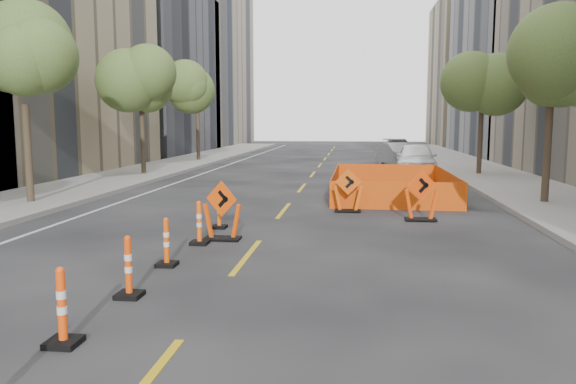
# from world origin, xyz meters

# --- Properties ---
(ground_plane) EXTENTS (140.00, 140.00, 0.00)m
(ground_plane) POSITION_xyz_m (0.00, 0.00, 0.00)
(ground_plane) COLOR black
(sidewalk_left) EXTENTS (4.00, 90.00, 0.15)m
(sidewalk_left) POSITION_xyz_m (-9.00, 12.00, 0.07)
(sidewalk_left) COLOR gray
(sidewalk_left) RESTS_ON ground
(sidewalk_right) EXTENTS (4.00, 90.00, 0.15)m
(sidewalk_right) POSITION_xyz_m (9.00, 12.00, 0.07)
(sidewalk_right) COLOR gray
(sidewalk_right) RESTS_ON ground
(bld_left_d) EXTENTS (12.00, 16.00, 14.00)m
(bld_left_d) POSITION_xyz_m (-17.00, 39.20, 7.00)
(bld_left_d) COLOR #4C4C51
(bld_left_d) RESTS_ON ground
(bld_left_e) EXTENTS (12.00, 20.00, 20.00)m
(bld_left_e) POSITION_xyz_m (-17.00, 55.60, 10.00)
(bld_left_e) COLOR gray
(bld_left_e) RESTS_ON ground
(bld_right_d) EXTENTS (12.00, 18.00, 20.00)m
(bld_right_d) POSITION_xyz_m (17.00, 40.20, 10.00)
(bld_right_d) COLOR gray
(bld_right_d) RESTS_ON ground
(bld_right_e) EXTENTS (12.00, 14.00, 16.00)m
(bld_right_e) POSITION_xyz_m (17.00, 58.60, 8.00)
(bld_right_e) COLOR tan
(bld_right_e) RESTS_ON ground
(tree_l_b) EXTENTS (2.80, 2.80, 5.95)m
(tree_l_b) POSITION_xyz_m (-8.40, 10.00, 4.53)
(tree_l_b) COLOR #382B1E
(tree_l_b) RESTS_ON ground
(tree_l_c) EXTENTS (2.80, 2.80, 5.95)m
(tree_l_c) POSITION_xyz_m (-8.40, 20.00, 4.53)
(tree_l_c) COLOR #382B1E
(tree_l_c) RESTS_ON ground
(tree_l_d) EXTENTS (2.80, 2.80, 5.95)m
(tree_l_d) POSITION_xyz_m (-8.40, 30.00, 4.53)
(tree_l_d) COLOR #382B1E
(tree_l_d) RESTS_ON ground
(tree_r_b) EXTENTS (2.80, 2.80, 5.95)m
(tree_r_b) POSITION_xyz_m (8.40, 12.00, 4.53)
(tree_r_b) COLOR #382B1E
(tree_r_b) RESTS_ON ground
(tree_r_c) EXTENTS (2.80, 2.80, 5.95)m
(tree_r_c) POSITION_xyz_m (8.40, 22.00, 4.53)
(tree_r_c) COLOR #382B1E
(tree_r_c) RESTS_ON ground
(channelizer_2) EXTENTS (0.40, 0.40, 1.01)m
(channelizer_2) POSITION_xyz_m (-1.39, -0.82, 0.50)
(channelizer_2) COLOR #FD450A
(channelizer_2) RESTS_ON ground
(channelizer_3) EXTENTS (0.39, 0.39, 1.00)m
(channelizer_3) POSITION_xyz_m (-1.34, 1.12, 0.50)
(channelizer_3) COLOR #EB4309
(channelizer_3) RESTS_ON ground
(channelizer_4) EXTENTS (0.37, 0.37, 0.95)m
(channelizer_4) POSITION_xyz_m (-1.39, 3.06, 0.47)
(channelizer_4) COLOR #E44E09
(channelizer_4) RESTS_ON ground
(channelizer_5) EXTENTS (0.39, 0.39, 1.00)m
(channelizer_5) POSITION_xyz_m (-1.29, 4.99, 0.50)
(channelizer_5) COLOR #FF580A
(channelizer_5) RESTS_ON ground
(channelizer_6) EXTENTS (0.37, 0.37, 0.95)m
(channelizer_6) POSITION_xyz_m (-1.30, 6.93, 0.47)
(channelizer_6) COLOR #FF5E0A
(channelizer_6) RESTS_ON ground
(chevron_sign_left) EXTENTS (1.07, 0.86, 1.40)m
(chevron_sign_left) POSITION_xyz_m (-0.88, 5.52, 0.70)
(chevron_sign_left) COLOR #E34709
(chevron_sign_left) RESTS_ON ground
(chevron_sign_center) EXTENTS (0.90, 0.55, 1.33)m
(chevron_sign_center) POSITION_xyz_m (1.99, 9.98, 0.67)
(chevron_sign_center) COLOR #D54C09
(chevron_sign_center) RESTS_ON ground
(chevron_sign_right) EXTENTS (1.10, 0.86, 1.44)m
(chevron_sign_right) POSITION_xyz_m (4.04, 8.67, 0.72)
(chevron_sign_right) COLOR #EB4009
(chevron_sign_right) RESTS_ON ground
(safety_fence) EXTENTS (4.24, 7.16, 0.89)m
(safety_fence) POSITION_xyz_m (3.54, 14.11, 0.45)
(safety_fence) COLOR #E3480B
(safety_fence) RESTS_ON ground
(parked_car_near) EXTENTS (2.29, 5.03, 1.67)m
(parked_car_near) POSITION_xyz_m (5.29, 22.16, 0.84)
(parked_car_near) COLOR white
(parked_car_near) RESTS_ON ground
(parked_car_mid) EXTENTS (2.73, 4.63, 1.44)m
(parked_car_mid) POSITION_xyz_m (4.83, 27.40, 0.72)
(parked_car_mid) COLOR #96979B
(parked_car_mid) RESTS_ON ground
(parked_car_far) EXTENTS (2.28, 5.11, 1.46)m
(parked_car_far) POSITION_xyz_m (5.29, 34.65, 0.73)
(parked_car_far) COLOR black
(parked_car_far) RESTS_ON ground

